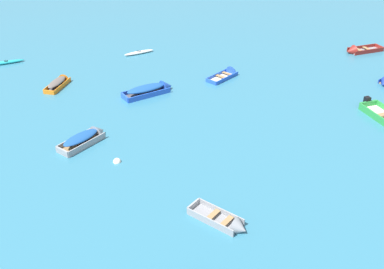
% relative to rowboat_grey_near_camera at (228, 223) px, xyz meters
% --- Properties ---
extents(rowboat_grey_near_camera, '(3.12, 2.40, 0.91)m').
position_rel_rowboat_grey_near_camera_xyz_m(rowboat_grey_near_camera, '(0.00, 0.00, 0.00)').
color(rowboat_grey_near_camera, gray).
rests_on(rowboat_grey_near_camera, ground_plane).
extents(rowboat_blue_midfield_left, '(2.72, 3.25, 1.01)m').
position_rel_rowboat_grey_near_camera_xyz_m(rowboat_blue_midfield_left, '(-0.69, 18.37, -0.03)').
color(rowboat_blue_midfield_left, beige).
rests_on(rowboat_blue_midfield_left, ground_plane).
extents(kayak_white_far_left, '(2.61, 2.07, 0.27)m').
position_rel_rowboat_grey_near_camera_xyz_m(kayak_white_far_left, '(-9.10, 22.48, -0.04)').
color(kayak_white_far_left, white).
rests_on(kayak_white_far_left, ground_plane).
extents(rowboat_maroon_outer_right, '(3.79, 2.67, 1.09)m').
position_rel_rowboat_grey_near_camera_xyz_m(rowboat_maroon_outer_right, '(10.84, 24.99, 0.00)').
color(rowboat_maroon_outer_right, gray).
rests_on(rowboat_maroon_outer_right, ground_plane).
extents(rowboat_orange_near_right, '(1.27, 3.19, 0.86)m').
position_rel_rowboat_grey_near_camera_xyz_m(rowboat_orange_near_right, '(-13.80, 14.98, 0.09)').
color(rowboat_orange_near_right, '#4C4C51').
rests_on(rowboat_orange_near_right, ground_plane).
extents(rowboat_grey_far_right, '(2.64, 3.42, 1.05)m').
position_rel_rowboat_grey_near_camera_xyz_m(rowboat_grey_far_right, '(-9.00, 6.86, 0.13)').
color(rowboat_grey_far_right, '#99754C').
rests_on(rowboat_grey_far_right, ground_plane).
extents(kayak_turquoise_near_left, '(2.83, 1.97, 0.29)m').
position_rel_rowboat_grey_near_camera_xyz_m(kayak_turquoise_near_left, '(-20.09, 18.77, -0.03)').
color(kayak_turquoise_near_left, teal).
rests_on(kayak_turquoise_near_left, ground_plane).
extents(rowboat_blue_distant_center, '(3.87, 3.43, 1.15)m').
position_rel_rowboat_grey_near_camera_xyz_m(rowboat_blue_distant_center, '(-6.23, 14.30, 0.15)').
color(rowboat_blue_distant_center, '#4C4C51').
rests_on(rowboat_blue_distant_center, ground_plane).
extents(mooring_buoy_central, '(0.47, 0.47, 0.47)m').
position_rel_rowboat_grey_near_camera_xyz_m(mooring_buoy_central, '(-6.62, 4.79, -0.17)').
color(mooring_buoy_central, silver).
rests_on(mooring_buoy_central, ground_plane).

